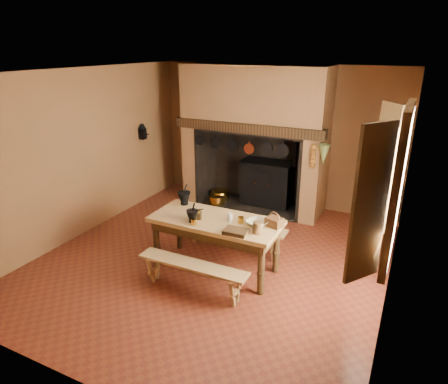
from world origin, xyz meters
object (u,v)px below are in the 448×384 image
object	(u,v)px
work_table	(216,227)
coffee_grinder	(198,215)
bench_front	(193,271)
wicker_basket	(274,222)
mixing_bowl	(257,223)
iron_range	(267,183)

from	to	relation	value
work_table	coffee_grinder	world-z (taller)	coffee_grinder
work_table	bench_front	size ratio (longest dim) A/B	1.20
wicker_basket	bench_front	bearing A→B (deg)	-118.28
coffee_grinder	wicker_basket	xyz separation A→B (m)	(1.06, 0.25, 0.01)
bench_front	work_table	bearing A→B (deg)	90.00
coffee_grinder	mixing_bowl	distance (m)	0.86
iron_range	wicker_basket	distance (m)	2.78
coffee_grinder	mixing_bowl	world-z (taller)	coffee_grinder
iron_range	bench_front	distance (m)	3.38
work_table	wicker_basket	bearing A→B (deg)	9.52
work_table	mixing_bowl	distance (m)	0.64
iron_range	work_table	world-z (taller)	iron_range
work_table	wicker_basket	world-z (taller)	wicker_basket
bench_front	mixing_bowl	size ratio (longest dim) A/B	5.29
work_table	wicker_basket	distance (m)	0.86
work_table	mixing_bowl	world-z (taller)	mixing_bowl
work_table	bench_front	xyz separation A→B (m)	(0.00, -0.67, -0.35)
bench_front	coffee_grinder	bearing A→B (deg)	112.23
bench_front	wicker_basket	xyz separation A→B (m)	(0.83, 0.81, 0.55)
work_table	coffee_grinder	distance (m)	0.32
mixing_bowl	wicker_basket	bearing A→B (deg)	20.82
work_table	mixing_bowl	bearing A→B (deg)	5.26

